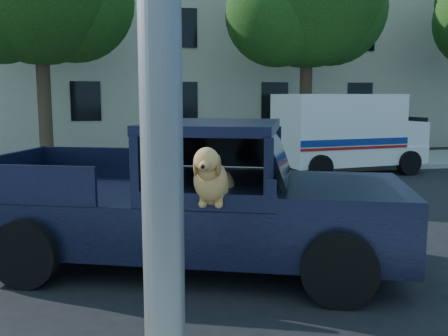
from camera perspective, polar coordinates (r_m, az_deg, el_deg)
The scene contains 7 objects.
ground at distance 8.18m, azimuth -1.07°, elevation -9.02°, with size 120.00×120.00×0.00m, color black.
far_sidewalk at distance 17.11m, azimuth -6.33°, elevation 0.33°, with size 60.00×4.00×0.15m, color gray.
lane_stripes at distance 11.83m, azimuth 5.70°, elevation -3.58°, with size 21.60×0.14×0.01m, color silver, non-canonical shape.
street_tree_mid at distance 18.73m, azimuth 9.63°, elevation 18.27°, with size 6.00×5.20×8.60m.
building_main at distance 24.66m, azimuth -0.76°, elevation 13.11°, with size 26.00×6.00×9.00m, color #BDB69C.
pickup_truck at distance 7.17m, azimuth -4.14°, elevation -5.71°, with size 6.20×4.04×2.07m.
mail_truck at distance 16.14m, azimuth 13.73°, elevation 3.26°, with size 4.77×2.87×2.47m.
Camera 1 is at (-1.32, -7.69, 2.43)m, focal length 40.00 mm.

